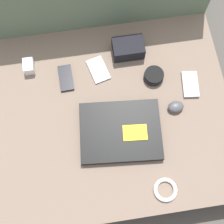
% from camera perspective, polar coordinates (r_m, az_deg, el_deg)
% --- Properties ---
extents(ground_plane, '(8.00, 8.00, 0.00)m').
position_cam_1_polar(ground_plane, '(1.35, 0.00, -2.13)').
color(ground_plane, '#4C4742').
extents(couch_seat, '(0.93, 0.79, 0.14)m').
position_cam_1_polar(couch_seat, '(1.28, 0.00, -1.26)').
color(couch_seat, '#7A6656').
rests_on(couch_seat, ground_plane).
extents(laptop, '(0.32, 0.26, 0.03)m').
position_cam_1_polar(laptop, '(1.18, 1.57, -3.56)').
color(laptop, black).
rests_on(laptop, couch_seat).
extents(computer_mouse, '(0.07, 0.05, 0.03)m').
position_cam_1_polar(computer_mouse, '(1.23, 11.59, 0.94)').
color(computer_mouse, '#4C4C51').
rests_on(computer_mouse, couch_seat).
extents(speaker_puck, '(0.08, 0.08, 0.03)m').
position_cam_1_polar(speaker_puck, '(1.26, 7.65, 6.57)').
color(speaker_puck, black).
rests_on(speaker_puck, couch_seat).
extents(phone_silver, '(0.09, 0.12, 0.01)m').
position_cam_1_polar(phone_silver, '(1.28, -2.53, 7.71)').
color(phone_silver, '#B7B7BC').
rests_on(phone_silver, couch_seat).
extents(phone_black, '(0.07, 0.12, 0.01)m').
position_cam_1_polar(phone_black, '(1.28, 14.11, 4.92)').
color(phone_black, '#99999E').
rests_on(phone_black, couch_seat).
extents(phone_small, '(0.06, 0.11, 0.01)m').
position_cam_1_polar(phone_small, '(1.27, -8.44, 6.16)').
color(phone_small, black).
rests_on(phone_small, couch_seat).
extents(camera_pouch, '(0.12, 0.09, 0.06)m').
position_cam_1_polar(camera_pouch, '(1.29, 2.98, 11.56)').
color(camera_pouch, black).
rests_on(camera_pouch, couch_seat).
extents(charger_brick, '(0.04, 0.06, 0.04)m').
position_cam_1_polar(charger_brick, '(1.31, -14.95, 8.07)').
color(charger_brick, silver).
rests_on(charger_brick, couch_seat).
extents(cable_coil, '(0.09, 0.09, 0.01)m').
position_cam_1_polar(cable_coil, '(1.16, 9.74, -13.84)').
color(cable_coil, white).
rests_on(cable_coil, couch_seat).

